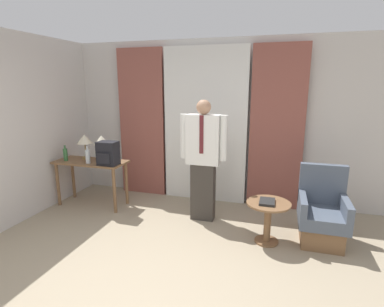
# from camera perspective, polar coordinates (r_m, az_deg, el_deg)

# --- Properties ---
(ground_plane) EXTENTS (16.00, 16.00, 0.00)m
(ground_plane) POSITION_cam_1_polar(r_m,az_deg,el_deg) (3.11, -11.99, -26.72)
(ground_plane) COLOR gray
(wall_back) EXTENTS (10.00, 0.06, 2.70)m
(wall_back) POSITION_cam_1_polar(r_m,az_deg,el_deg) (5.15, 2.83, 6.07)
(wall_back) COLOR beige
(wall_back) RESTS_ON ground_plane
(curtain_sheer_center) EXTENTS (1.41, 0.06, 2.58)m
(curtain_sheer_center) POSITION_cam_1_polar(r_m,az_deg,el_deg) (5.03, 2.46, 5.22)
(curtain_sheer_center) COLOR white
(curtain_sheer_center) RESTS_ON ground_plane
(curtain_drape_left) EXTENTS (0.83, 0.06, 2.58)m
(curtain_drape_left) POSITION_cam_1_polar(r_m,az_deg,el_deg) (5.43, -9.55, 5.63)
(curtain_drape_left) COLOR brown
(curtain_drape_left) RESTS_ON ground_plane
(curtain_drape_right) EXTENTS (0.83, 0.06, 2.58)m
(curtain_drape_right) POSITION_cam_1_polar(r_m,az_deg,el_deg) (4.88, 15.83, 4.49)
(curtain_drape_right) COLOR brown
(curtain_drape_right) RESTS_ON ground_plane
(desk) EXTENTS (1.17, 0.50, 0.75)m
(desk) POSITION_cam_1_polar(r_m,az_deg,el_deg) (5.19, -18.65, -2.70)
(desk) COLOR brown
(desk) RESTS_ON ground_plane
(table_lamp_left) EXTENTS (0.25, 0.25, 0.41)m
(table_lamp_left) POSITION_cam_1_polar(r_m,az_deg,el_deg) (5.27, -19.77, 2.41)
(table_lamp_left) COLOR #9E7F47
(table_lamp_left) RESTS_ON desk
(table_lamp_right) EXTENTS (0.25, 0.25, 0.41)m
(table_lamp_right) POSITION_cam_1_polar(r_m,az_deg,el_deg) (5.08, -16.86, 2.26)
(table_lamp_right) COLOR #9E7F47
(table_lamp_right) RESTS_ON desk
(bottle_near_edge) EXTENTS (0.07, 0.07, 0.28)m
(bottle_near_edge) POSITION_cam_1_polar(r_m,az_deg,el_deg) (5.00, -19.23, -0.48)
(bottle_near_edge) COLOR silver
(bottle_near_edge) RESTS_ON desk
(bottle_by_lamp) EXTENTS (0.07, 0.07, 0.26)m
(bottle_by_lamp) POSITION_cam_1_polar(r_m,az_deg,el_deg) (5.31, -22.96, -0.15)
(bottle_by_lamp) COLOR #336638
(bottle_by_lamp) RESTS_ON desk
(backpack) EXTENTS (0.30, 0.25, 0.37)m
(backpack) POSITION_cam_1_polar(r_m,az_deg,el_deg) (4.80, -15.73, 0.01)
(backpack) COLOR black
(backpack) RESTS_ON desk
(person) EXTENTS (0.68, 0.22, 1.77)m
(person) POSITION_cam_1_polar(r_m,az_deg,el_deg) (4.31, 2.16, -0.60)
(person) COLOR #38332D
(person) RESTS_ON ground_plane
(armchair) EXTENTS (0.58, 0.64, 0.96)m
(armchair) POSITION_cam_1_polar(r_m,az_deg,el_deg) (4.22, 23.49, -10.88)
(armchair) COLOR brown
(armchair) RESTS_ON ground_plane
(side_table) EXTENTS (0.55, 0.55, 0.54)m
(side_table) POSITION_cam_1_polar(r_m,az_deg,el_deg) (3.96, 14.25, -11.34)
(side_table) COLOR brown
(side_table) RESTS_ON ground_plane
(book) EXTENTS (0.19, 0.26, 0.03)m
(book) POSITION_cam_1_polar(r_m,az_deg,el_deg) (3.87, 14.11, -8.90)
(book) COLOR black
(book) RESTS_ON side_table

